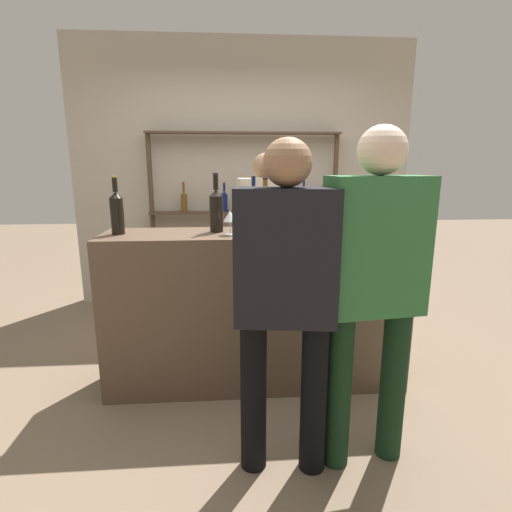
% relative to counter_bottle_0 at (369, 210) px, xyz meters
% --- Properties ---
extents(ground_plane, '(16.00, 16.00, 0.00)m').
position_rel_counter_bottle_0_xyz_m(ground_plane, '(-0.81, -0.14, -1.20)').
color(ground_plane, '#7A6651').
extents(bar_counter, '(2.03, 0.51, 1.08)m').
position_rel_counter_bottle_0_xyz_m(bar_counter, '(-0.81, -0.14, -0.67)').
color(bar_counter, brown).
rests_on(bar_counter, ground_plane).
extents(back_wall, '(3.63, 0.12, 2.80)m').
position_rel_counter_bottle_0_xyz_m(back_wall, '(-0.81, 1.72, 0.20)').
color(back_wall, '#B2A899').
rests_on(back_wall, ground_plane).
extents(back_shelf, '(2.01, 0.18, 1.84)m').
position_rel_counter_bottle_0_xyz_m(back_shelf, '(-0.80, 1.54, 0.01)').
color(back_shelf, '#4C3828').
rests_on(back_shelf, ground_plane).
extents(counter_bottle_0, '(0.08, 0.08, 0.33)m').
position_rel_counter_bottle_0_xyz_m(counter_bottle_0, '(0.00, 0.00, 0.00)').
color(counter_bottle_0, black).
rests_on(counter_bottle_0, bar_counter).
extents(counter_bottle_1, '(0.07, 0.07, 0.36)m').
position_rel_counter_bottle_0_xyz_m(counter_bottle_1, '(-0.82, -0.00, 0.02)').
color(counter_bottle_1, '#0F1956').
rests_on(counter_bottle_1, bar_counter).
extents(counter_bottle_2, '(0.08, 0.08, 0.36)m').
position_rel_counter_bottle_0_xyz_m(counter_bottle_2, '(-0.75, -0.09, 0.01)').
color(counter_bottle_2, brown).
rests_on(counter_bottle_2, bar_counter).
extents(counter_bottle_3, '(0.08, 0.08, 0.37)m').
position_rel_counter_bottle_0_xyz_m(counter_bottle_3, '(-1.71, -0.14, 0.02)').
color(counter_bottle_3, black).
rests_on(counter_bottle_3, bar_counter).
extents(counter_bottle_4, '(0.09, 0.09, 0.39)m').
position_rel_counter_bottle_0_xyz_m(counter_bottle_4, '(-1.07, -0.09, 0.02)').
color(counter_bottle_4, black).
rests_on(counter_bottle_4, bar_counter).
extents(counter_bottle_5, '(0.08, 0.08, 0.36)m').
position_rel_counter_bottle_0_xyz_m(counter_bottle_5, '(-0.32, -0.04, 0.01)').
color(counter_bottle_5, black).
rests_on(counter_bottle_5, bar_counter).
extents(wine_glass, '(0.09, 0.09, 0.16)m').
position_rel_counter_bottle_0_xyz_m(wine_glass, '(-0.98, -0.22, -0.01)').
color(wine_glass, silver).
rests_on(wine_glass, bar_counter).
extents(cork_jar, '(0.11, 0.11, 0.14)m').
position_rel_counter_bottle_0_xyz_m(cork_jar, '(-0.43, -0.15, -0.06)').
color(cork_jar, silver).
rests_on(cork_jar, bar_counter).
extents(customer_right, '(0.49, 0.26, 1.69)m').
position_rel_counter_bottle_0_xyz_m(customer_right, '(-0.31, -0.97, -0.22)').
color(customer_right, black).
rests_on(customer_right, ground_plane).
extents(customer_center, '(0.49, 0.26, 1.64)m').
position_rel_counter_bottle_0_xyz_m(customer_center, '(-0.74, -1.00, -0.25)').
color(customer_center, black).
rests_on(customer_center, ground_plane).
extents(server_behind_counter, '(0.49, 0.27, 1.61)m').
position_rel_counter_bottle_0_xyz_m(server_behind_counter, '(-0.67, 0.73, -0.27)').
color(server_behind_counter, '#575347').
rests_on(server_behind_counter, ground_plane).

